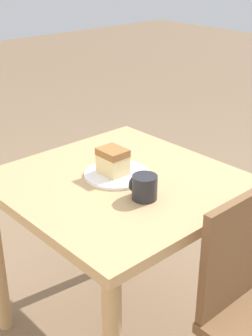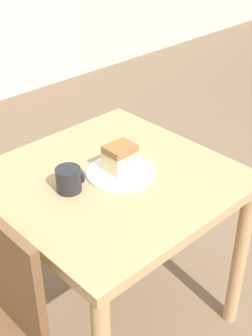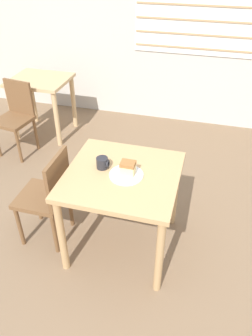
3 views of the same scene
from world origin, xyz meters
name	(u,v)px [view 3 (image 3 of 3)]	position (x,y,z in m)	size (l,w,h in m)	color
ground_plane	(107,291)	(0.00, 0.00, 0.00)	(14.00, 14.00, 0.00)	#7A6047
wall_back	(179,16)	(0.01, 3.03, 1.41)	(10.00, 0.10, 2.80)	beige
dining_table_near	(122,186)	(-0.02, 0.50, 0.65)	(0.86, 0.84, 0.77)	tan
dining_table_far	(41,90)	(-1.57, 2.15, 0.60)	(0.72, 0.63, 0.76)	tan
chair_near_window	(48,195)	(-0.64, 0.42, 0.48)	(0.39, 0.39, 0.87)	brown
chair_far_corner	(16,115)	(-1.66, 1.65, 0.48)	(0.44, 0.44, 0.87)	brown
plate	(126,175)	(0.02, 0.48, 0.77)	(0.26, 0.26, 0.01)	white
cake_slice	(128,168)	(0.03, 0.50, 0.83)	(0.11, 0.09, 0.10)	#E5CC89
coffee_mug	(103,163)	(-0.18, 0.53, 0.81)	(0.10, 0.09, 0.09)	#232328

